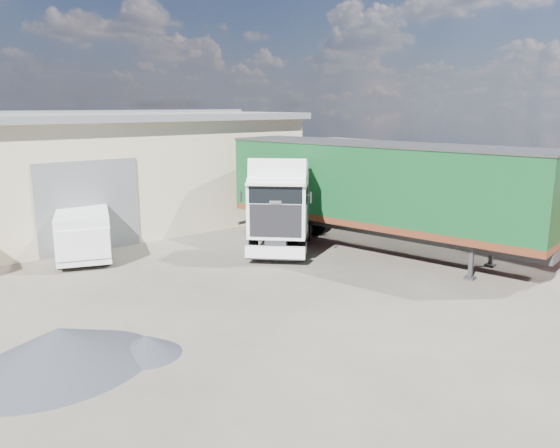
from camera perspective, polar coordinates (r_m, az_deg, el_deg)
ground at (r=15.43m, az=1.19°, el=-9.27°), size 120.00×120.00×0.00m
brick_boundary_wall at (r=27.15m, az=11.86°, el=2.68°), size 0.35×26.00×2.50m
tractor_unit at (r=21.19m, az=0.05°, el=1.24°), size 5.43×5.47×3.81m
box_trailer at (r=21.35m, az=10.14°, el=3.88°), size 5.24×13.17×4.28m
panel_van at (r=21.95m, az=-19.83°, el=-0.85°), size 3.23×4.85×1.84m
gravel_heap at (r=13.25m, az=-22.40°, el=-12.05°), size 5.64×5.09×0.91m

